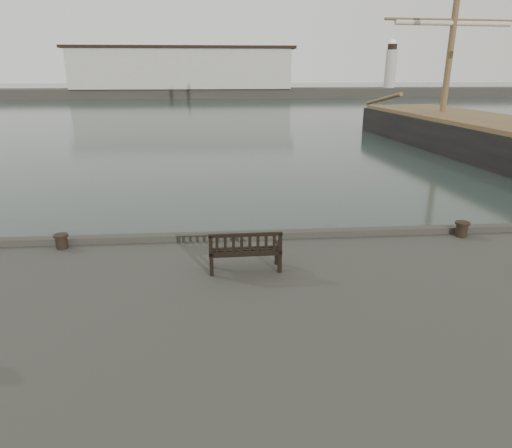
# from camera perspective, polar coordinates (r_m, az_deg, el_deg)

# --- Properties ---
(ground) EXTENTS (400.00, 400.00, 0.00)m
(ground) POSITION_cam_1_polar(r_m,az_deg,el_deg) (13.71, -1.36, -7.68)
(ground) COLOR black
(ground) RESTS_ON ground
(breakwater) EXTENTS (140.00, 9.50, 12.20)m
(breakwater) POSITION_cam_1_polar(r_m,az_deg,el_deg) (104.33, -7.21, 17.74)
(breakwater) COLOR #383530
(breakwater) RESTS_ON ground
(bench) EXTENTS (1.71, 0.62, 0.98)m
(bench) POSITION_cam_1_polar(r_m,az_deg,el_deg) (10.83, -1.37, -4.28)
(bench) COLOR black
(bench) RESTS_ON quay
(bollard_left) EXTENTS (0.38, 0.38, 0.39)m
(bollard_left) POSITION_cam_1_polar(r_m,az_deg,el_deg) (13.23, -23.13, -2.01)
(bollard_left) COLOR black
(bollard_left) RESTS_ON quay
(bollard_right) EXTENTS (0.52, 0.52, 0.43)m
(bollard_right) POSITION_cam_1_polar(r_m,az_deg,el_deg) (14.29, 24.32, -0.60)
(bollard_right) COLOR black
(bollard_right) RESTS_ON quay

